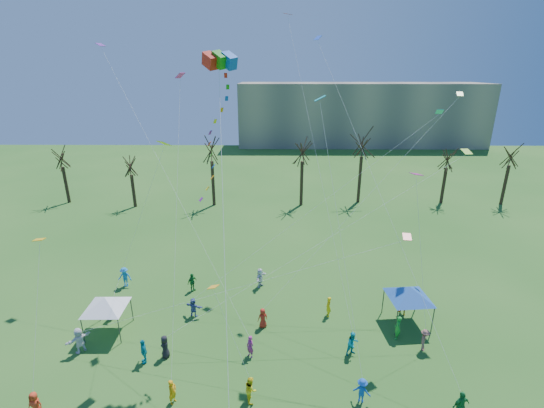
{
  "coord_description": "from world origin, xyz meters",
  "views": [
    {
      "loc": [
        0.87,
        -15.11,
        18.19
      ],
      "look_at": [
        0.67,
        5.0,
        11.0
      ],
      "focal_mm": 25.0,
      "sensor_mm": 36.0,
      "label": 1
    }
  ],
  "objects_px": {
    "big_box_kite": "(219,142)",
    "canopy_tent_white": "(105,303)",
    "distant_building": "(360,114)",
    "canopy_tent_blue": "(409,292)"
  },
  "relations": [
    {
      "from": "distant_building",
      "to": "big_box_kite",
      "type": "relative_size",
      "value": 2.93
    },
    {
      "from": "distant_building",
      "to": "big_box_kite",
      "type": "distance_m",
      "value": 78.15
    },
    {
      "from": "canopy_tent_blue",
      "to": "canopy_tent_white",
      "type": "bearing_deg",
      "value": -176.67
    },
    {
      "from": "canopy_tent_blue",
      "to": "distant_building",
      "type": "bearing_deg",
      "value": 81.25
    },
    {
      "from": "distant_building",
      "to": "canopy_tent_blue",
      "type": "height_order",
      "value": "distant_building"
    },
    {
      "from": "distant_building",
      "to": "big_box_kite",
      "type": "bearing_deg",
      "value": -108.42
    },
    {
      "from": "big_box_kite",
      "to": "canopy_tent_white",
      "type": "distance_m",
      "value": 14.39
    },
    {
      "from": "distant_building",
      "to": "canopy_tent_white",
      "type": "bearing_deg",
      "value": -114.14
    },
    {
      "from": "big_box_kite",
      "to": "distant_building",
      "type": "bearing_deg",
      "value": 71.58
    },
    {
      "from": "big_box_kite",
      "to": "canopy_tent_white",
      "type": "relative_size",
      "value": 5.25
    }
  ]
}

